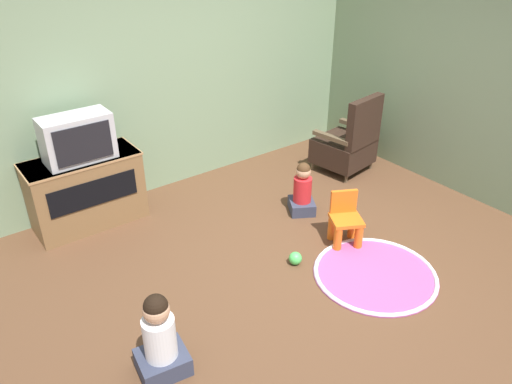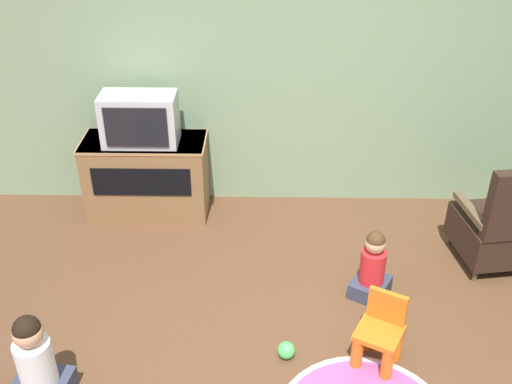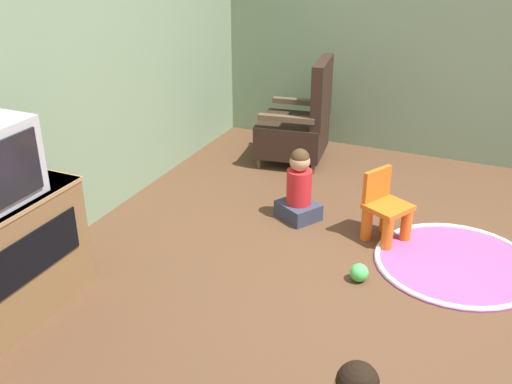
{
  "view_description": "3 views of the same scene",
  "coord_description": "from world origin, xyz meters",
  "px_view_note": "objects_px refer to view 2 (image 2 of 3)",
  "views": [
    {
      "loc": [
        -2.66,
        -2.66,
        2.82
      ],
      "look_at": [
        -0.31,
        0.46,
        0.63
      ],
      "focal_mm": 35.0,
      "sensor_mm": 36.0,
      "label": 1
    },
    {
      "loc": [
        -0.31,
        -2.85,
        3.09
      ],
      "look_at": [
        -0.38,
        0.84,
        0.85
      ],
      "focal_mm": 42.0,
      "sensor_mm": 36.0,
      "label": 2
    },
    {
      "loc": [
        -3.42,
        -0.65,
        2.19
      ],
      "look_at": [
        -0.53,
        0.63,
        0.69
      ],
      "focal_mm": 42.0,
      "sensor_mm": 36.0,
      "label": 3
    }
  ],
  "objects_px": {
    "television": "(140,119)",
    "toy_ball": "(286,350)",
    "tv_cabinet": "(147,176)",
    "yellow_kid_chair": "(379,336)",
    "child_watching_left": "(372,268)",
    "black_armchair": "(502,227)",
    "child_watching_center": "(36,365)"
  },
  "relations": [
    {
      "from": "toy_ball",
      "to": "tv_cabinet",
      "type": "bearing_deg",
      "value": 124.32
    },
    {
      "from": "toy_ball",
      "to": "television",
      "type": "bearing_deg",
      "value": 124.99
    },
    {
      "from": "tv_cabinet",
      "to": "television",
      "type": "height_order",
      "value": "television"
    },
    {
      "from": "tv_cabinet",
      "to": "child_watching_left",
      "type": "distance_m",
      "value": 2.22
    },
    {
      "from": "child_watching_center",
      "to": "television",
      "type": "bearing_deg",
      "value": 89.98
    },
    {
      "from": "television",
      "to": "yellow_kid_chair",
      "type": "height_order",
      "value": "television"
    },
    {
      "from": "child_watching_center",
      "to": "yellow_kid_chair",
      "type": "bearing_deg",
      "value": 17.48
    },
    {
      "from": "black_armchair",
      "to": "yellow_kid_chair",
      "type": "bearing_deg",
      "value": 35.19
    },
    {
      "from": "black_armchair",
      "to": "toy_ball",
      "type": "height_order",
      "value": "black_armchair"
    },
    {
      "from": "tv_cabinet",
      "to": "yellow_kid_chair",
      "type": "bearing_deg",
      "value": -44.65
    },
    {
      "from": "black_armchair",
      "to": "child_watching_center",
      "type": "distance_m",
      "value": 3.59
    },
    {
      "from": "yellow_kid_chair",
      "to": "toy_ball",
      "type": "relative_size",
      "value": 4.28
    },
    {
      "from": "child_watching_left",
      "to": "toy_ball",
      "type": "relative_size",
      "value": 4.76
    },
    {
      "from": "television",
      "to": "yellow_kid_chair",
      "type": "distance_m",
      "value": 2.67
    },
    {
      "from": "television",
      "to": "toy_ball",
      "type": "relative_size",
      "value": 5.33
    },
    {
      "from": "television",
      "to": "yellow_kid_chair",
      "type": "relative_size",
      "value": 1.24
    },
    {
      "from": "television",
      "to": "black_armchair",
      "type": "relative_size",
      "value": 0.66
    },
    {
      "from": "television",
      "to": "child_watching_left",
      "type": "height_order",
      "value": "television"
    },
    {
      "from": "tv_cabinet",
      "to": "yellow_kid_chair",
      "type": "distance_m",
      "value": 2.6
    },
    {
      "from": "television",
      "to": "toy_ball",
      "type": "distance_m",
      "value": 2.33
    },
    {
      "from": "child_watching_left",
      "to": "yellow_kid_chair",
      "type": "bearing_deg",
      "value": -154.08
    },
    {
      "from": "tv_cabinet",
      "to": "television",
      "type": "xyz_separation_m",
      "value": [
        0.0,
        -0.04,
        0.58
      ]
    },
    {
      "from": "black_armchair",
      "to": "child_watching_center",
      "type": "relative_size",
      "value": 1.47
    },
    {
      "from": "tv_cabinet",
      "to": "television",
      "type": "distance_m",
      "value": 0.58
    },
    {
      "from": "tv_cabinet",
      "to": "black_armchair",
      "type": "relative_size",
      "value": 1.12
    },
    {
      "from": "tv_cabinet",
      "to": "yellow_kid_chair",
      "type": "xyz_separation_m",
      "value": [
        1.85,
        -1.82,
        -0.16
      ]
    },
    {
      "from": "black_armchair",
      "to": "child_watching_center",
      "type": "xyz_separation_m",
      "value": [
        -3.29,
        -1.44,
        -0.07
      ]
    },
    {
      "from": "black_armchair",
      "to": "toy_ball",
      "type": "bearing_deg",
      "value": 23.02
    },
    {
      "from": "child_watching_left",
      "to": "child_watching_center",
      "type": "relative_size",
      "value": 0.86
    },
    {
      "from": "yellow_kid_chair",
      "to": "child_watching_center",
      "type": "bearing_deg",
      "value": -142.93
    },
    {
      "from": "child_watching_center",
      "to": "child_watching_left",
      "type": "bearing_deg",
      "value": 33.27
    },
    {
      "from": "black_armchair",
      "to": "child_watching_left",
      "type": "relative_size",
      "value": 1.71
    }
  ]
}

